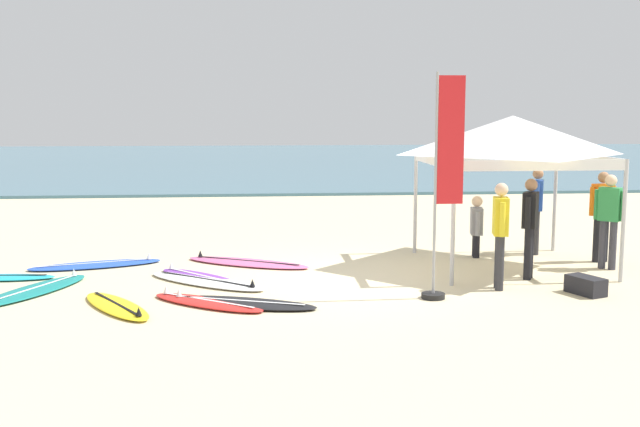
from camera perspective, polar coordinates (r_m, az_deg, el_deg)
ground_plane at (r=12.91m, az=2.55°, el=-4.92°), size 80.00×80.00×0.00m
sea at (r=43.22m, az=-2.78°, el=4.04°), size 80.00×36.00×0.10m
canopy_tent at (r=14.06m, az=14.33°, el=5.71°), size 2.99×2.99×2.75m
surfboard_red at (r=11.29m, az=-8.53°, el=-6.65°), size 1.92×1.60×0.19m
surfboard_teal at (r=12.74m, az=-20.76°, el=-5.42°), size 1.58×2.40×0.19m
surfboard_blue at (r=14.45m, az=-16.58°, el=-3.72°), size 2.45×1.30×0.19m
surfboard_white at (r=12.67m, az=-8.57°, el=-5.07°), size 2.27×1.99×0.19m
surfboard_yellow at (r=11.35m, az=-15.12°, el=-6.77°), size 1.48×1.95×0.19m
surfboard_black at (r=11.21m, az=-6.14°, el=-6.72°), size 2.44×1.41×0.19m
surfboard_purple at (r=12.99m, az=-9.03°, el=-4.77°), size 1.74×1.80×0.19m
surfboard_pink at (r=14.12m, az=-5.53°, el=-3.70°), size 2.52×1.76×0.19m
person_blue at (r=15.52m, az=16.08°, el=0.63°), size 0.34×0.52×1.71m
person_green at (r=14.44m, az=21.03°, el=-0.09°), size 0.43×0.40×1.71m
person_orange at (r=15.10m, az=20.55°, el=0.25°), size 0.54×0.28×1.71m
person_yellow at (r=12.28m, az=13.47°, el=-1.09°), size 0.29×0.54×1.71m
person_black at (r=13.18m, az=15.59°, el=-0.57°), size 0.37×0.49×1.71m
person_grey at (r=14.97m, az=11.75°, el=-0.77°), size 0.29×0.54×1.20m
banner_flag at (r=11.42m, az=9.25°, el=1.34°), size 0.60×0.36×3.40m
gear_bag_near_tent at (r=12.47m, az=19.44°, el=-5.15°), size 0.53×0.68×0.28m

